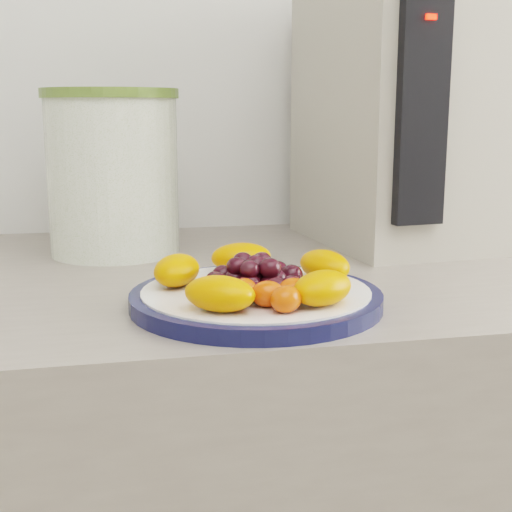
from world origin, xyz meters
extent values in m
cylinder|color=#11153C|center=(-0.09, 1.03, 0.91)|extent=(0.24, 0.24, 0.01)
cylinder|color=white|center=(-0.09, 1.03, 0.91)|extent=(0.22, 0.22, 0.02)
cylinder|color=#4C6A10|center=(-0.21, 1.32, 1.00)|extent=(0.22, 0.22, 0.20)
cylinder|color=#5A742D|center=(-0.21, 1.32, 1.11)|extent=(0.22, 0.22, 0.01)
cube|color=#ADA494|center=(0.17, 1.32, 1.08)|extent=(0.23, 0.31, 0.36)
cube|color=black|center=(0.14, 1.16, 1.08)|extent=(0.06, 0.03, 0.27)
cube|color=#FF0C05|center=(0.14, 1.15, 1.19)|extent=(0.01, 0.01, 0.01)
ellipsoid|color=#E76B00|center=(-0.01, 1.05, 0.93)|extent=(0.06, 0.07, 0.03)
ellipsoid|color=#E76B00|center=(-0.09, 1.11, 0.93)|extent=(0.06, 0.04, 0.03)
ellipsoid|color=#E76B00|center=(-0.16, 1.06, 0.93)|extent=(0.06, 0.08, 0.03)
ellipsoid|color=#E76B00|center=(-0.14, 0.96, 0.93)|extent=(0.08, 0.07, 0.03)
ellipsoid|color=#E76B00|center=(-0.04, 0.96, 0.93)|extent=(0.08, 0.07, 0.03)
ellipsoid|color=black|center=(-0.09, 1.03, 0.93)|extent=(0.02, 0.02, 0.02)
ellipsoid|color=black|center=(-0.07, 1.03, 0.93)|extent=(0.02, 0.02, 0.02)
ellipsoid|color=black|center=(-0.08, 1.04, 0.93)|extent=(0.02, 0.02, 0.02)
ellipsoid|color=black|center=(-0.10, 1.04, 0.93)|extent=(0.02, 0.02, 0.02)
ellipsoid|color=black|center=(-0.11, 1.03, 0.93)|extent=(0.02, 0.02, 0.02)
ellipsoid|color=black|center=(-0.10, 1.01, 0.93)|extent=(0.02, 0.02, 0.02)
ellipsoid|color=black|center=(-0.08, 1.01, 0.93)|extent=(0.02, 0.02, 0.02)
ellipsoid|color=black|center=(-0.05, 1.04, 0.93)|extent=(0.02, 0.02, 0.02)
ellipsoid|color=black|center=(-0.06, 1.05, 0.93)|extent=(0.02, 0.02, 0.02)
ellipsoid|color=black|center=(-0.08, 1.06, 0.93)|extent=(0.02, 0.02, 0.02)
ellipsoid|color=black|center=(-0.10, 1.06, 0.93)|extent=(0.02, 0.02, 0.02)
ellipsoid|color=black|center=(-0.12, 1.05, 0.93)|extent=(0.02, 0.02, 0.02)
ellipsoid|color=black|center=(-0.13, 1.04, 0.93)|extent=(0.02, 0.02, 0.02)
ellipsoid|color=black|center=(-0.13, 1.02, 0.93)|extent=(0.02, 0.02, 0.02)
ellipsoid|color=black|center=(-0.12, 1.00, 0.93)|extent=(0.02, 0.02, 0.02)
ellipsoid|color=black|center=(-0.10, 0.99, 0.93)|extent=(0.02, 0.02, 0.02)
ellipsoid|color=black|center=(-0.08, 0.99, 0.93)|extent=(0.02, 0.02, 0.02)
ellipsoid|color=black|center=(-0.06, 1.00, 0.93)|extent=(0.02, 0.02, 0.02)
ellipsoid|color=black|center=(-0.09, 1.03, 0.94)|extent=(0.02, 0.02, 0.02)
ellipsoid|color=black|center=(-0.08, 1.04, 0.94)|extent=(0.02, 0.02, 0.02)
ellipsoid|color=black|center=(-0.10, 1.04, 0.94)|extent=(0.02, 0.02, 0.02)
ellipsoid|color=black|center=(-0.11, 1.03, 0.94)|extent=(0.02, 0.02, 0.02)
ellipsoid|color=black|center=(-0.10, 1.01, 0.94)|extent=(0.02, 0.02, 0.02)
ellipsoid|color=black|center=(-0.08, 1.01, 0.94)|extent=(0.02, 0.02, 0.02)
ellipsoid|color=#EA3D08|center=(-0.09, 0.97, 0.93)|extent=(0.03, 0.03, 0.02)
ellipsoid|color=#EA3D08|center=(-0.07, 0.97, 0.93)|extent=(0.04, 0.04, 0.02)
ellipsoid|color=#EA3D08|center=(-0.08, 0.95, 0.93)|extent=(0.04, 0.04, 0.02)
ellipsoid|color=#EA3D08|center=(-0.11, 0.98, 0.93)|extent=(0.03, 0.04, 0.02)
camera|label=1|loc=(-0.23, 0.38, 1.09)|focal=50.00mm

